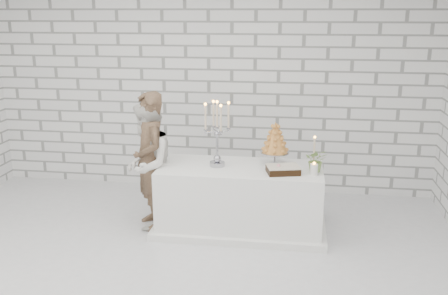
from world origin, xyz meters
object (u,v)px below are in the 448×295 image
cake_table (240,199)px  groom (150,161)px  candelabra (217,134)px  bride (148,165)px  croquembouche (275,144)px

cake_table → groom: size_ratio=1.15×
candelabra → cake_table: bearing=0.7°
cake_table → groom: groom is taller
cake_table → candelabra: candelabra is taller
cake_table → bride: (-1.05, -0.03, 0.35)m
groom → candelabra: 0.83m
groom → croquembouche: size_ratio=3.16×
croquembouche → bride: bearing=-174.2°
cake_table → groom: bearing=-177.9°
groom → croquembouche: groom is taller
bride → candelabra: candelabra is taller
cake_table → bride: bearing=-178.6°
groom → bride: groom is taller
croquembouche → cake_table: bearing=-162.2°
cake_table → candelabra: bearing=-179.3°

